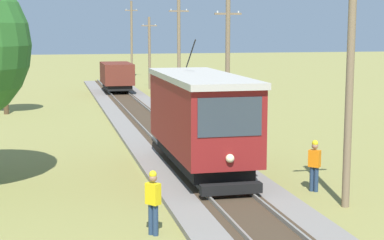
# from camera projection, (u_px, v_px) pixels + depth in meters

# --- Properties ---
(red_tram) EXTENTS (2.60, 8.54, 4.79)m
(red_tram) POSITION_uv_depth(u_px,v_px,m) (200.00, 118.00, 23.66)
(red_tram) COLOR maroon
(red_tram) RESTS_ON rail_right
(freight_car) EXTENTS (2.40, 5.20, 2.31)m
(freight_car) POSITION_uv_depth(u_px,v_px,m) (117.00, 76.00, 52.57)
(freight_car) COLOR maroon
(freight_car) RESTS_ON rail_right
(utility_pole_near_tram) EXTENTS (1.40, 0.27, 7.39)m
(utility_pole_near_tram) POSITION_uv_depth(u_px,v_px,m) (350.00, 86.00, 19.09)
(utility_pole_near_tram) COLOR #7A664C
(utility_pole_near_tram) RESTS_ON ground
(utility_pole_mid) EXTENTS (1.40, 0.27, 7.10)m
(utility_pole_mid) POSITION_uv_depth(u_px,v_px,m) (228.00, 65.00, 32.08)
(utility_pole_mid) COLOR #7A664C
(utility_pole_mid) RESTS_ON ground
(utility_pole_far) EXTENTS (1.40, 0.30, 7.61)m
(utility_pole_far) POSITION_uv_depth(u_px,v_px,m) (179.00, 51.00, 43.97)
(utility_pole_far) COLOR #7A664C
(utility_pole_far) RESTS_ON ground
(utility_pole_distant) EXTENTS (1.40, 0.33, 6.51)m
(utility_pole_distant) POSITION_uv_depth(u_px,v_px,m) (149.00, 52.00, 56.82)
(utility_pole_distant) COLOR #7A664C
(utility_pole_distant) RESTS_ON ground
(utility_pole_horizon) EXTENTS (1.40, 0.65, 8.43)m
(utility_pole_horizon) POSITION_uv_depth(u_px,v_px,m) (132.00, 39.00, 68.74)
(utility_pole_horizon) COLOR #7A664C
(utility_pole_horizon) RESTS_ON ground
(gravel_pile) EXTENTS (2.69, 2.69, 1.12)m
(gravel_pile) POSITION_uv_depth(u_px,v_px,m) (169.00, 89.00, 51.58)
(gravel_pile) COLOR gray
(gravel_pile) RESTS_ON ground
(track_worker) EXTENTS (0.43, 0.45, 1.78)m
(track_worker) POSITION_uv_depth(u_px,v_px,m) (153.00, 200.00, 16.82)
(track_worker) COLOR navy
(track_worker) RESTS_ON ground
(second_worker) EXTENTS (0.44, 0.44, 1.78)m
(second_worker) POSITION_uv_depth(u_px,v_px,m) (314.00, 163.00, 21.34)
(second_worker) COLOR navy
(second_worker) RESTS_ON ground
(tree_right_near) EXTENTS (3.26, 3.26, 6.13)m
(tree_right_near) POSITION_uv_depth(u_px,v_px,m) (3.00, 45.00, 40.02)
(tree_right_near) COLOR #4C3823
(tree_right_near) RESTS_ON ground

